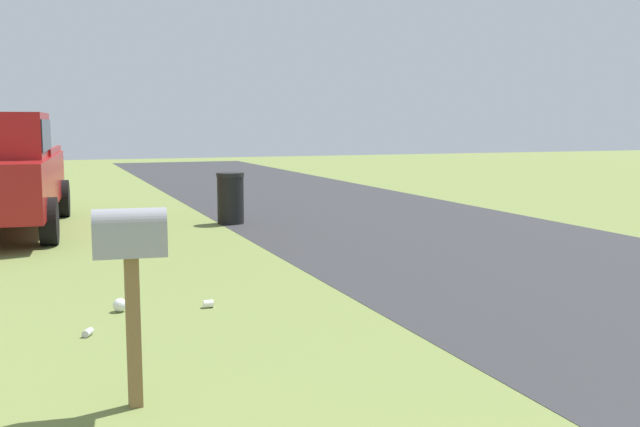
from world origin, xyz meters
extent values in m
cube|color=brown|center=(4.95, 1.27, 0.52)|extent=(0.09, 0.09, 1.04)
cube|color=gray|center=(4.95, 1.27, 1.15)|extent=(0.25, 0.50, 0.22)
cylinder|color=gray|center=(4.95, 1.27, 1.26)|extent=(0.25, 0.50, 0.20)
cube|color=red|center=(5.06, 1.27, 1.21)|extent=(0.02, 0.04, 0.18)
cube|color=maroon|center=(15.10, 1.58, 1.39)|extent=(2.84, 0.31, 0.12)
cylinder|color=black|center=(12.10, 1.75, 0.38)|extent=(0.78, 0.32, 0.76)
cylinder|color=black|center=(15.69, 1.46, 0.38)|extent=(0.78, 0.32, 0.76)
cylinder|color=black|center=(13.44, -1.52, 0.45)|extent=(0.50, 0.50, 0.90)
cylinder|color=black|center=(13.44, -1.52, 0.94)|extent=(0.53, 0.53, 0.08)
cylinder|color=silver|center=(6.76, 1.48, 0.03)|extent=(0.14, 0.11, 0.07)
cylinder|color=white|center=(7.36, 0.24, 0.04)|extent=(0.09, 0.11, 0.08)
sphere|color=silver|center=(7.52, 1.12, 0.07)|extent=(0.14, 0.14, 0.14)
camera|label=1|loc=(0.16, 1.78, 1.91)|focal=40.14mm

